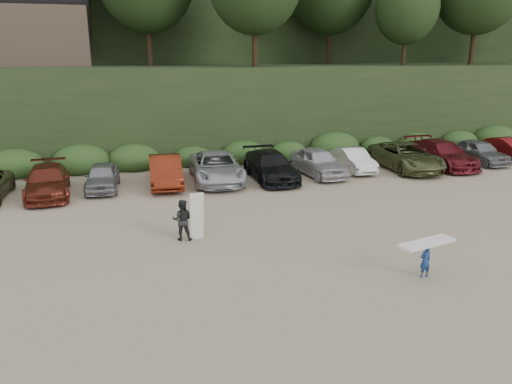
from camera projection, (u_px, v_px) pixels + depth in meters
name	position (u px, v px, depth m)	size (l,w,h in m)	color
ground	(312.00, 243.00, 18.89)	(120.00, 120.00, 0.00)	tan
hillside_backdrop	(173.00, 7.00, 48.98)	(90.00, 41.50, 28.00)	black
parked_cars	(251.00, 167.00, 27.98)	(39.34, 6.29, 1.63)	#B9BABE
child_surfer	(426.00, 253.00, 15.84)	(2.09, 0.99, 1.21)	navy
adult_surfer	(184.00, 220.00, 19.02)	(1.27, 0.79, 1.89)	black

